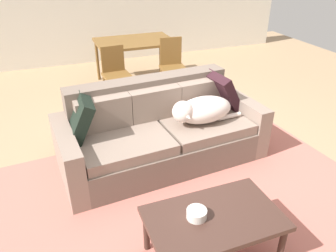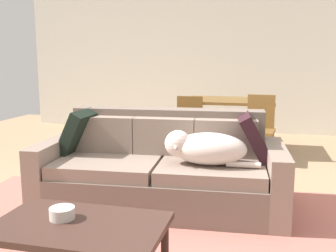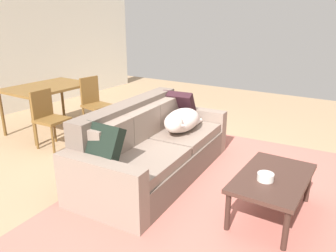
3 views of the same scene
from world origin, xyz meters
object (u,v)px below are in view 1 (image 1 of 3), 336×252
at_px(couch, 160,132).
at_px(dining_chair_near_right, 172,63).
at_px(dog_on_left_cushion, 201,110).
at_px(dining_chair_near_left, 115,71).
at_px(throw_pillow_by_right_arm, 223,91).
at_px(bowl_on_coffee_table, 197,214).
at_px(throw_pillow_by_left_arm, 80,119).
at_px(coffee_table, 214,221).
at_px(dining_table, 135,44).

height_order(couch, dining_chair_near_right, dining_chair_near_right).
height_order(couch, dog_on_left_cushion, couch).
bearing_deg(dining_chair_near_left, throw_pillow_by_right_arm, -64.16).
height_order(dog_on_left_cushion, bowl_on_coffee_table, dog_on_left_cushion).
bearing_deg(dining_chair_near_left, throw_pillow_by_left_arm, -116.52).
distance_m(couch, coffee_table, 1.50).
distance_m(dining_table, dining_chair_near_left, 0.83).
height_order(dog_on_left_cushion, throw_pillow_by_left_arm, throw_pillow_by_left_arm).
height_order(throw_pillow_by_right_arm, dining_chair_near_right, dining_chair_near_right).
bearing_deg(throw_pillow_by_left_arm, coffee_table, -63.36).
bearing_deg(dog_on_left_cushion, dining_chair_near_right, 73.17).
bearing_deg(dog_on_left_cushion, bowl_on_coffee_table, -121.11).
bearing_deg(throw_pillow_by_right_arm, bowl_on_coffee_table, -124.32).
bearing_deg(dog_on_left_cushion, couch, 154.80).
height_order(dining_table, dining_chair_near_right, dining_chair_near_right).
distance_m(couch, dog_on_left_cushion, 0.53).
bearing_deg(dining_chair_near_right, throw_pillow_by_right_arm, -83.98).
distance_m(coffee_table, dining_chair_near_right, 3.45).
bearing_deg(dining_chair_near_left, couch, -90.57).
bearing_deg(dog_on_left_cushion, coffee_table, -115.93).
relative_size(dog_on_left_cushion, dining_chair_near_left, 0.98).
distance_m(bowl_on_coffee_table, dining_table, 3.93).
bearing_deg(coffee_table, throw_pillow_by_right_arm, 59.52).
xyz_separation_m(coffee_table, dining_chair_near_right, (0.97, 3.30, 0.11)).
height_order(throw_pillow_by_left_arm, coffee_table, throw_pillow_by_left_arm).
bearing_deg(throw_pillow_by_right_arm, dining_chair_near_left, 119.27).
height_order(throw_pillow_by_left_arm, dining_chair_near_right, dining_chair_near_right).
bearing_deg(dining_chair_near_left, dining_table, 47.68).
relative_size(dining_chair_near_left, dining_chair_near_right, 0.95).
xyz_separation_m(throw_pillow_by_left_arm, dining_table, (1.27, 2.41, 0.04)).
relative_size(bowl_on_coffee_table, dining_chair_near_left, 0.18).
height_order(dog_on_left_cushion, dining_table, dining_table).
distance_m(couch, throw_pillow_by_right_arm, 0.91).
relative_size(couch, dog_on_left_cushion, 2.78).
xyz_separation_m(dog_on_left_cushion, dining_chair_near_left, (-0.51, 1.95, -0.13)).
height_order(bowl_on_coffee_table, dining_chair_near_right, dining_chair_near_right).
relative_size(couch, throw_pillow_by_right_arm, 5.18).
relative_size(throw_pillow_by_left_arm, dining_chair_near_left, 0.52).
bearing_deg(dining_chair_near_right, dog_on_left_cushion, -95.84).
distance_m(throw_pillow_by_right_arm, bowl_on_coffee_table, 1.92).
height_order(throw_pillow_by_left_arm, dining_table, throw_pillow_by_left_arm).
relative_size(bowl_on_coffee_table, dining_chair_near_right, 0.17).
bearing_deg(coffee_table, dining_table, 82.43).
bearing_deg(dining_table, throw_pillow_by_left_arm, -117.68).
relative_size(throw_pillow_by_right_arm, dining_table, 0.34).
relative_size(throw_pillow_by_right_arm, dining_chair_near_right, 0.50).
relative_size(dining_table, dining_chair_near_right, 1.47).
bearing_deg(bowl_on_coffee_table, dining_chair_near_left, 87.49).
bearing_deg(bowl_on_coffee_table, dog_on_left_cushion, 63.09).
height_order(throw_pillow_by_left_arm, dining_chair_near_left, throw_pillow_by_left_arm).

